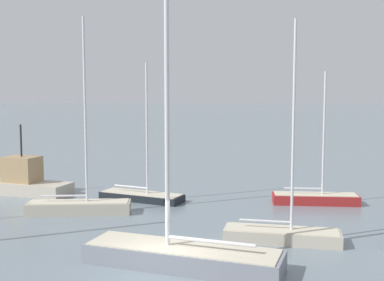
{
  "coord_description": "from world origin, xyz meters",
  "views": [
    {
      "loc": [
        2.58,
        -16.39,
        6.49
      ],
      "look_at": [
        0.0,
        13.73,
        3.48
      ],
      "focal_mm": 44.63,
      "sensor_mm": 36.0,
      "label": 1
    }
  ],
  "objects": [
    {
      "name": "ground_plane",
      "position": [
        0.0,
        0.0,
        0.0
      ],
      "size": [
        600.0,
        600.0,
        0.0
      ],
      "primitive_type": "plane",
      "color": "slate"
    },
    {
      "name": "sailboat_0",
      "position": [
        -5.65,
        8.26,
        0.52
      ],
      "size": [
        5.63,
        2.06,
        10.49
      ],
      "rotation": [
        0.0,
        0.0,
        0.14
      ],
      "color": "#BCB29E",
      "rests_on": "ground_plane"
    },
    {
      "name": "sailboat_1",
      "position": [
        -2.91,
        11.75,
        0.36
      ],
      "size": [
        5.41,
        3.17,
        8.27
      ],
      "rotation": [
        0.0,
        0.0,
        -0.34
      ],
      "color": "black",
      "rests_on": "ground_plane"
    },
    {
      "name": "sailboat_3",
      "position": [
        0.73,
        0.84,
        0.61
      ],
      "size": [
        7.75,
        3.77,
        12.89
      ],
      "rotation": [
        0.0,
        0.0,
        2.89
      ],
      "color": "gray",
      "rests_on": "ground_plane"
    },
    {
      "name": "sailboat_5",
      "position": [
        4.77,
        4.2,
        0.44
      ],
      "size": [
        5.16,
        1.99,
        9.59
      ],
      "rotation": [
        0.0,
        0.0,
        -0.12
      ],
      "color": "#BCB29E",
      "rests_on": "ground_plane"
    },
    {
      "name": "sailboat_6",
      "position": [
        7.47,
        11.69,
        0.4
      ],
      "size": [
        4.95,
        1.34,
        7.75
      ],
      "rotation": [
        0.0,
        0.0,
        0.0
      ],
      "color": "maroon",
      "rests_on": "ground_plane"
    },
    {
      "name": "fishing_boat_0",
      "position": [
        -10.81,
        13.01,
        0.84
      ],
      "size": [
        6.27,
        3.47,
        4.49
      ],
      "rotation": [
        0.0,
        0.0,
        2.89
      ],
      "color": "#BCB29E",
      "rests_on": "ground_plane"
    }
  ]
}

